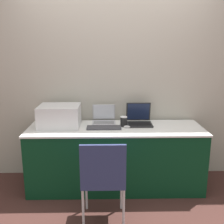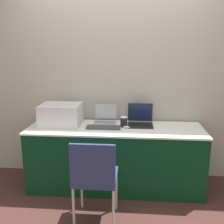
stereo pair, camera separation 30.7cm
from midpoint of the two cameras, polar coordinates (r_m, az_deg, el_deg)
ground_plane at (r=3.12m, az=3.23°, el=-18.52°), size 14.00×14.00×0.00m
wall_back at (r=3.35m, az=3.88°, el=7.51°), size 8.00×0.05×2.60m
table at (r=3.22m, az=3.49°, el=-9.84°), size 2.06×0.65×0.75m
printer at (r=3.19m, az=-8.38°, el=-0.44°), size 0.48×0.39×0.25m
laptop_left at (r=3.28m, az=1.22°, el=-1.48°), size 0.29×0.26×0.22m
laptop_right at (r=3.21m, az=8.88°, el=-1.85°), size 0.30×0.29×0.25m
external_keyboard at (r=3.05m, az=1.00°, el=-3.40°), size 0.40×0.14×0.02m
coffee_cup at (r=3.11m, az=5.41°, el=-2.17°), size 0.08×0.08×0.12m
mouse at (r=3.05m, az=6.03°, el=-3.35°), size 0.08×0.04×0.03m
chair at (r=2.48m, az=-0.16°, el=-13.55°), size 0.40×0.42×0.87m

